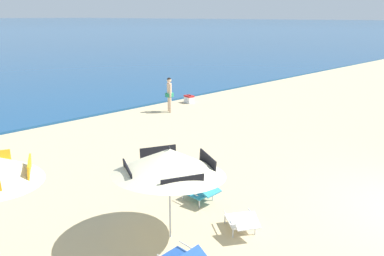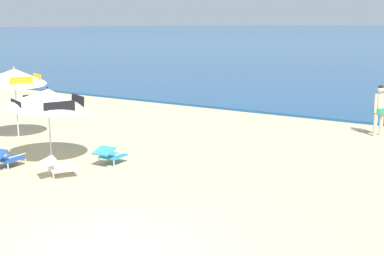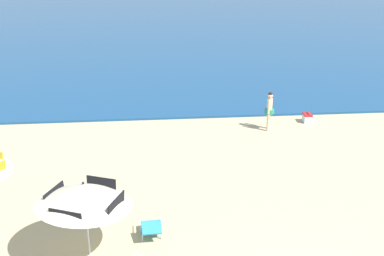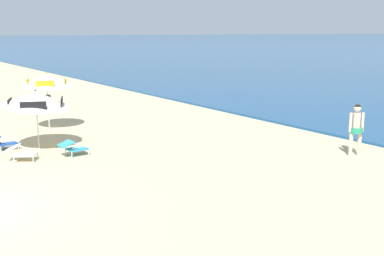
% 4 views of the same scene
% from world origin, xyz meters
% --- Properties ---
extents(beach_umbrella_striped_main, '(3.14, 3.12, 2.07)m').
position_xyz_m(beach_umbrella_striped_main, '(-4.90, 3.29, 1.70)').
color(beach_umbrella_striped_main, silver).
rests_on(beach_umbrella_striped_main, ground).
extents(lounge_chair_under_umbrella, '(0.61, 0.89, 0.50)m').
position_xyz_m(lounge_chair_under_umbrella, '(-3.38, 3.92, 0.28)').
color(lounge_chair_under_umbrella, teal).
rests_on(lounge_chair_under_umbrella, ground).
extents(person_standing_near_shore, '(0.41, 0.45, 1.66)m').
position_xyz_m(person_standing_near_shore, '(1.67, 11.30, 0.96)').
color(person_standing_near_shore, beige).
rests_on(person_standing_near_shore, ground).
extents(cooler_box, '(0.38, 0.52, 0.43)m').
position_xyz_m(cooler_box, '(3.64, 12.08, 0.20)').
color(cooler_box, white).
rests_on(cooler_box, ground).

